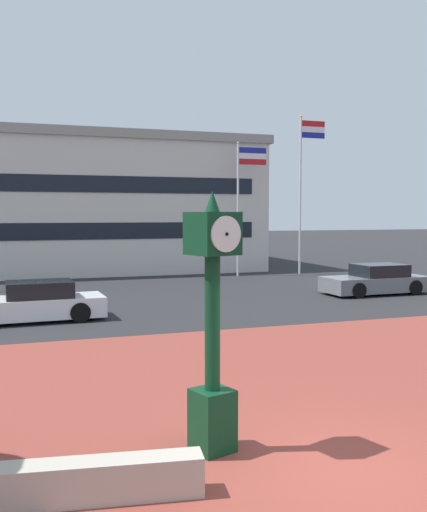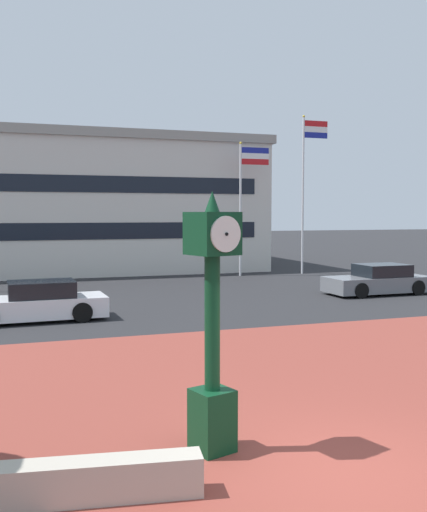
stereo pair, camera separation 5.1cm
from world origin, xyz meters
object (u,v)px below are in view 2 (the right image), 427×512
object	(u,v)px
car_street_near	(378,281)
car_street_mid	(36,303)
flagpole_secondary	(306,181)
civic_building	(68,205)
flagpole_primary	(244,195)
street_clock	(212,327)

from	to	relation	value
car_street_near	car_street_mid	bearing A→B (deg)	96.68
flagpole_secondary	civic_building	distance (m)	15.65
car_street_mid	flagpole_primary	xyz separation A→B (m)	(11.40, 10.58, 3.87)
street_clock	flagpole_secondary	distance (m)	26.07
car_street_near	flagpole_primary	xyz separation A→B (m)	(-2.72, 8.75, 3.87)
car_street_near	flagpole_secondary	distance (m)	9.99
street_clock	flagpole_primary	world-z (taller)	flagpole_primary
flagpole_secondary	civic_building	world-z (taller)	flagpole_secondary
flagpole_primary	flagpole_secondary	distance (m)	3.85
flagpole_primary	car_street_mid	bearing A→B (deg)	-137.15
car_street_mid	flagpole_primary	world-z (taller)	flagpole_primary
car_street_near	flagpole_primary	distance (m)	9.94
flagpole_primary	car_street_near	bearing A→B (deg)	-72.71
civic_building	car_street_mid	bearing A→B (deg)	-97.82
street_clock	car_street_near	bearing A→B (deg)	31.34
flagpole_secondary	civic_building	bearing A→B (deg)	142.73
car_street_near	civic_building	world-z (taller)	civic_building
street_clock	civic_building	size ratio (longest dim) A/B	0.17
car_street_near	civic_building	distance (m)	21.73
street_clock	flagpole_primary	bearing A→B (deg)	50.33
car_street_mid	flagpole_secondary	xyz separation A→B (m)	(15.16, 10.58, 4.72)
car_street_mid	civic_building	bearing A→B (deg)	-9.83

